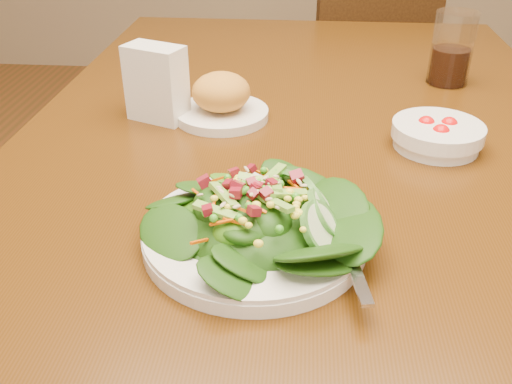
% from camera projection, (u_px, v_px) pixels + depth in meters
% --- Properties ---
extents(dining_table, '(0.90, 1.40, 0.75)m').
position_uv_depth(dining_table, '(304.00, 190.00, 0.93)').
color(dining_table, '#44250B').
rests_on(dining_table, ground_plane).
extents(chair_far, '(0.53, 0.53, 0.91)m').
position_uv_depth(chair_far, '(358.00, 75.00, 1.92)').
color(chair_far, '#40270E').
rests_on(chair_far, ground_plane).
extents(salad_plate, '(0.25, 0.25, 0.07)m').
position_uv_depth(salad_plate, '(263.00, 223.00, 0.62)').
color(salad_plate, white).
rests_on(salad_plate, dining_table).
extents(bread_plate, '(0.15, 0.15, 0.08)m').
position_uv_depth(bread_plate, '(221.00, 100.00, 0.92)').
color(bread_plate, white).
rests_on(bread_plate, dining_table).
extents(tomato_bowl, '(0.13, 0.13, 0.04)m').
position_uv_depth(tomato_bowl, '(437.00, 135.00, 0.83)').
color(tomato_bowl, white).
rests_on(tomato_bowl, dining_table).
extents(drinking_glass, '(0.08, 0.08, 0.13)m').
position_uv_depth(drinking_glass, '(451.00, 54.00, 1.05)').
color(drinking_glass, silver).
rests_on(drinking_glass, dining_table).
extents(napkin_holder, '(0.10, 0.08, 0.12)m').
position_uv_depth(napkin_holder, '(156.00, 81.00, 0.90)').
color(napkin_holder, white).
rests_on(napkin_holder, dining_table).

